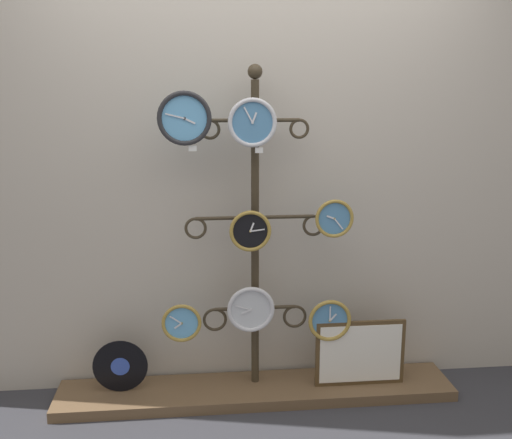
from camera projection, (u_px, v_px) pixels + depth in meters
The scene contains 15 objects.
ground_plane at pixel (263, 431), 3.02m from camera, with size 12.00×12.00×0.00m, color #333338.
shop_wall at pixel (252, 142), 3.27m from camera, with size 4.40×0.04×2.80m.
low_shelf at pixel (256, 391), 3.35m from camera, with size 2.20×0.36×0.06m.
display_stand at pixel (255, 278), 3.27m from camera, with size 0.75×0.35×1.81m.
clock_top_left at pixel (184, 118), 2.94m from camera, with size 0.27×0.04×0.27m.
clock_top_center at pixel (252, 123), 2.98m from camera, with size 0.25×0.04×0.25m.
clock_middle_center at pixel (250, 231), 3.10m from camera, with size 0.22×0.04×0.22m.
clock_middle_right at pixel (334, 218), 3.14m from camera, with size 0.21×0.04×0.21m.
clock_bottom_left at pixel (182, 323), 3.18m from camera, with size 0.21×0.04×0.21m.
clock_bottom_center at pixel (251, 309), 3.22m from camera, with size 0.26×0.04×0.26m.
clock_bottom_right at pixel (330, 320), 3.26m from camera, with size 0.24×0.04×0.24m.
vinyl_record at pixel (120, 366), 3.26m from camera, with size 0.30×0.01×0.30m.
picture_frame at pixel (360, 353), 3.33m from camera, with size 0.50×0.02×0.38m.
price_tag_upper at pixel (193, 148), 2.98m from camera, with size 0.04×0.00×0.03m.
price_tag_mid at pixel (259, 150), 3.01m from camera, with size 0.04×0.00×0.03m.
Camera 1 is at (-0.31, -2.69, 1.71)m, focal length 42.00 mm.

